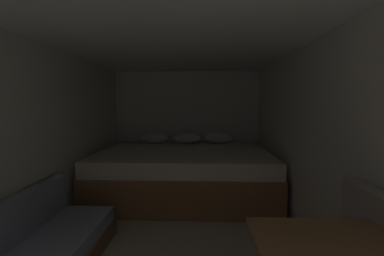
# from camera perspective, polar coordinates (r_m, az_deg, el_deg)

# --- Properties ---
(ground_plane) EXTENTS (6.70, 6.70, 0.00)m
(ground_plane) POSITION_cam_1_polar(r_m,az_deg,el_deg) (2.66, -4.13, -26.38)
(ground_plane) COLOR #B2A893
(wall_back) EXTENTS (2.79, 0.05, 2.02)m
(wall_back) POSITION_cam_1_polar(r_m,az_deg,el_deg) (4.65, -1.15, 0.62)
(wall_back) COLOR silver
(wall_back) RESTS_ON ground
(wall_left) EXTENTS (0.05, 4.70, 2.02)m
(wall_left) POSITION_cam_1_polar(r_m,az_deg,el_deg) (2.80, -33.48, -3.51)
(wall_left) COLOR silver
(wall_left) RESTS_ON ground
(wall_right) EXTENTS (0.05, 4.70, 2.02)m
(wall_right) POSITION_cam_1_polar(r_m,az_deg,el_deg) (2.54, 28.13, -4.06)
(wall_right) COLOR silver
(wall_right) RESTS_ON ground
(ceiling_slab) EXTENTS (2.79, 4.70, 0.05)m
(ceiling_slab) POSITION_cam_1_polar(r_m,az_deg,el_deg) (2.35, -4.50, 21.35)
(ceiling_slab) COLOR white
(ceiling_slab) RESTS_ON wall_left
(bed) EXTENTS (2.57, 1.72, 0.91)m
(bed) POSITION_cam_1_polar(r_m,az_deg,el_deg) (3.85, -1.87, -10.19)
(bed) COLOR olive
(bed) RESTS_ON ground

